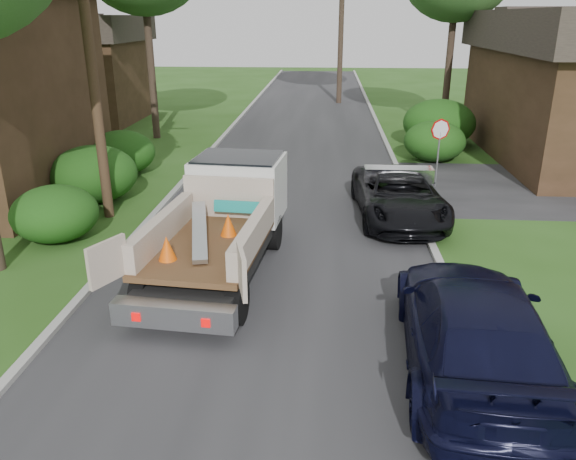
# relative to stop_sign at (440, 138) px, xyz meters

# --- Properties ---
(ground) EXTENTS (120.00, 120.00, 0.00)m
(ground) POSITION_rel_stop_sign_xyz_m (-5.20, -9.00, -1.78)
(ground) COLOR #274D16
(ground) RESTS_ON ground
(road) EXTENTS (8.00, 90.00, 0.02)m
(road) POSITION_rel_stop_sign_xyz_m (-5.20, 1.00, -1.77)
(road) COLOR #28282B
(road) RESTS_ON ground
(curb_left) EXTENTS (0.20, 90.00, 0.12)m
(curb_left) POSITION_rel_stop_sign_xyz_m (-9.30, 1.00, -1.72)
(curb_left) COLOR #9E9E99
(curb_left) RESTS_ON ground
(curb_right) EXTENTS (0.20, 90.00, 0.12)m
(curb_right) POSITION_rel_stop_sign_xyz_m (-1.10, 1.00, -1.72)
(curb_right) COLOR #9E9E99
(curb_right) RESTS_ON ground
(stop_sign) EXTENTS (0.71, 0.32, 2.48)m
(stop_sign) POSITION_rel_stop_sign_xyz_m (0.00, 0.00, 0.00)
(stop_sign) COLOR slate
(stop_sign) RESTS_ON ground
(utility_pole) EXTENTS (2.42, 1.25, 10.00)m
(utility_pole) POSITION_rel_stop_sign_xyz_m (-10.68, -4.02, 3.40)
(utility_pole) COLOR #382619
(utility_pole) RESTS_ON ground
(house_left_far) EXTENTS (7.56, 7.56, 6.00)m
(house_left_far) POSITION_rel_stop_sign_xyz_m (-18.70, 13.00, 1.27)
(house_left_far) COLOR #342315
(house_left_far) RESTS_ON ground
(hedge_left_a) EXTENTS (2.34, 2.34, 1.53)m
(hedge_left_a) POSITION_rel_stop_sign_xyz_m (-11.40, -6.00, -1.01)
(hedge_left_a) COLOR #11400E
(hedge_left_a) RESTS_ON ground
(hedge_left_b) EXTENTS (2.86, 2.86, 1.87)m
(hedge_left_b) POSITION_rel_stop_sign_xyz_m (-11.70, -2.50, -0.84)
(hedge_left_b) COLOR #11400E
(hedge_left_b) RESTS_ON ground
(hedge_left_c) EXTENTS (2.60, 2.60, 1.70)m
(hedge_left_c) POSITION_rel_stop_sign_xyz_m (-12.00, 1.00, -0.93)
(hedge_left_c) COLOR #11400E
(hedge_left_c) RESTS_ON ground
(hedge_right_a) EXTENTS (2.60, 2.60, 1.70)m
(hedge_right_a) POSITION_rel_stop_sign_xyz_m (0.60, 4.00, -0.93)
(hedge_right_a) COLOR #11400E
(hedge_right_a) RESTS_ON ground
(hedge_right_b) EXTENTS (3.38, 3.38, 2.21)m
(hedge_right_b) POSITION_rel_stop_sign_xyz_m (1.30, 7.00, -0.67)
(hedge_right_b) COLOR #11400E
(hedge_right_b) RESTS_ON ground
(flatbed_truck) EXTENTS (3.23, 6.60, 2.42)m
(flatbed_truck) POSITION_rel_stop_sign_xyz_m (-6.41, -7.01, -0.46)
(flatbed_truck) COLOR black
(flatbed_truck) RESTS_ON ground
(black_pickup) EXTENTS (2.76, 5.43, 1.47)m
(black_pickup) POSITION_rel_stop_sign_xyz_m (-1.77, -3.51, -1.04)
(black_pickup) COLOR black
(black_pickup) RESTS_ON ground
(navy_suv) EXTENTS (2.80, 6.03, 1.71)m
(navy_suv) POSITION_rel_stop_sign_xyz_m (-1.40, -11.50, -0.92)
(navy_suv) COLOR black
(navy_suv) RESTS_ON ground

